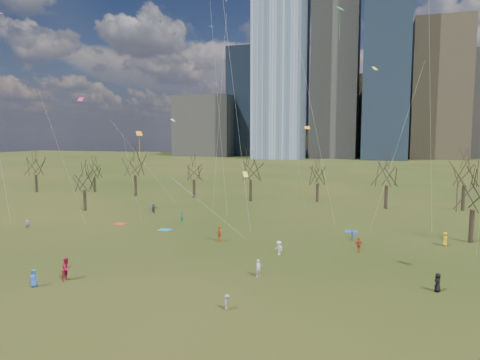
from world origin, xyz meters
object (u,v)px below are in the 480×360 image
(person_0, at_px, (34,278))
(person_2, at_px, (67,269))
(blanket_teal, at_px, (165,230))
(person_4, at_px, (220,234))
(blanket_navy, at_px, (351,232))
(person_1, at_px, (259,268))
(blanket_crimson, at_px, (120,224))

(person_0, xyz_separation_m, person_2, (1.42, 2.20, 0.26))
(blanket_teal, height_order, person_4, person_4)
(blanket_teal, distance_m, blanket_navy, 24.11)
(person_0, bearing_deg, blanket_teal, 69.36)
(blanket_teal, height_order, blanket_navy, same)
(blanket_navy, xyz_separation_m, person_1, (-6.62, -20.54, 0.75))
(blanket_teal, bearing_deg, blanket_crimson, 169.30)
(blanket_navy, bearing_deg, person_2, -129.61)
(person_4, bearing_deg, person_1, -179.96)
(blanket_crimson, bearing_deg, person_0, -72.03)
(person_2, bearing_deg, person_4, -23.09)
(blanket_teal, bearing_deg, blanket_navy, 15.42)
(blanket_teal, relative_size, person_0, 1.10)
(blanket_teal, relative_size, person_2, 0.81)
(person_2, xyz_separation_m, person_4, (7.67, 16.46, -0.08))
(person_0, bearing_deg, blanket_navy, 30.44)
(person_4, bearing_deg, person_2, 119.22)
(blanket_navy, height_order, blanket_crimson, same)
(blanket_navy, bearing_deg, person_4, -144.90)
(person_2, bearing_deg, person_1, -66.92)
(blanket_crimson, relative_size, person_0, 1.10)
(person_4, bearing_deg, blanket_teal, 32.48)
(blanket_crimson, xyz_separation_m, person_1, (24.40, -15.60, 0.75))
(blanket_crimson, bearing_deg, person_1, -32.59)
(blanket_teal, xyz_separation_m, person_0, (-0.08, -22.26, 0.71))
(person_1, relative_size, person_2, 0.78)
(blanket_teal, height_order, person_2, person_2)
(blanket_teal, xyz_separation_m, person_4, (9.01, -3.59, 0.90))
(person_2, bearing_deg, blanket_crimson, 24.85)
(blanket_crimson, distance_m, person_4, 17.56)
(blanket_navy, relative_size, blanket_crimson, 1.00)
(blanket_teal, xyz_separation_m, blanket_navy, (23.24, 6.41, 0.00))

